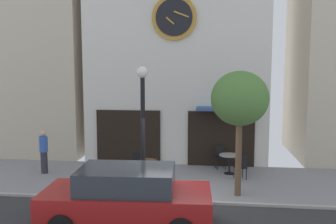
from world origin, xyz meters
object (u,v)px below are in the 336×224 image
object	(u,v)px
street_tree	(240,100)
cafe_chair_facing_street	(138,161)
cafe_chair_right_end	(220,156)
cafe_chair_facing_wall	(141,172)
street_lamp	(143,131)
cafe_table_near_curb	(230,160)
cafe_table_center	(149,167)
parked_car_red	(127,198)
pedestrian_blue	(44,151)
cafe_table_center_left	(109,170)
cafe_chair_corner	(241,166)
cafe_chair_near_tree	(107,176)

from	to	relation	value
street_tree	cafe_chair_facing_street	world-z (taller)	street_tree
cafe_chair_right_end	cafe_chair_facing_wall	bearing A→B (deg)	-134.94
street_lamp	cafe_table_near_curb	bearing A→B (deg)	43.46
cafe_table_center	street_tree	bearing A→B (deg)	-22.53
cafe_table_center	parked_car_red	size ratio (longest dim) A/B	0.17
cafe_chair_right_end	pedestrian_blue	bearing A→B (deg)	-167.91
cafe_table_center_left	cafe_chair_corner	world-z (taller)	cafe_chair_corner
cafe_table_center_left	cafe_chair_near_tree	xyz separation A→B (m)	(0.15, -0.80, 0.05)
cafe_table_near_curb	cafe_chair_corner	xyz separation A→B (m)	(0.39, -0.74, -0.03)
cafe_table_near_curb	parked_car_red	distance (m)	5.88
street_tree	cafe_chair_facing_wall	xyz separation A→B (m)	(-3.23, 0.44, -2.57)
cafe_chair_near_tree	parked_car_red	bearing A→B (deg)	-63.81
cafe_chair_right_end	pedestrian_blue	size ratio (longest dim) A/B	0.54
pedestrian_blue	cafe_table_center	bearing A→B (deg)	-5.85
cafe_chair_right_end	cafe_table_center_left	bearing A→B (deg)	-147.63
street_tree	cafe_chair_corner	bearing A→B (deg)	81.89
cafe_chair_near_tree	cafe_table_near_curb	bearing A→B (deg)	31.64
cafe_chair_near_tree	cafe_table_center_left	bearing A→B (deg)	100.82
cafe_chair_right_end	parked_car_red	xyz separation A→B (m)	(-2.53, -5.88, 0.23)
parked_car_red	cafe_chair_corner	bearing A→B (deg)	53.43
street_tree	cafe_table_center	world-z (taller)	street_tree
street_tree	cafe_chair_right_end	distance (m)	4.13
cafe_chair_facing_wall	parked_car_red	distance (m)	3.15
cafe_chair_right_end	pedestrian_blue	world-z (taller)	pedestrian_blue
cafe_table_center_left	pedestrian_blue	bearing A→B (deg)	160.20
cafe_chair_corner	cafe_chair_facing_wall	distance (m)	3.69
cafe_table_near_curb	pedestrian_blue	world-z (taller)	pedestrian_blue
street_lamp	cafe_table_center	world-z (taller)	street_lamp
street_tree	cafe_chair_facing_wall	size ratio (longest dim) A/B	4.44
street_lamp	pedestrian_blue	xyz separation A→B (m)	(-4.30, 2.02, -1.24)
cafe_chair_facing_street	cafe_chair_right_end	xyz separation A→B (m)	(3.16, 1.29, 0.00)
cafe_chair_facing_street	cafe_chair_facing_wall	size ratio (longest dim) A/B	1.00
cafe_table_near_curb	cafe_chair_right_end	xyz separation A→B (m)	(-0.34, 0.75, -0.03)
cafe_chair_facing_street	cafe_chair_corner	bearing A→B (deg)	-2.90
pedestrian_blue	parked_car_red	world-z (taller)	pedestrian_blue
cafe_chair_right_end	cafe_chair_corner	size ratio (longest dim) A/B	1.00
street_tree	cafe_chair_facing_wall	bearing A→B (deg)	172.19
cafe_table_near_curb	cafe_chair_near_tree	distance (m)	4.86
cafe_chair_near_tree	parked_car_red	xyz separation A→B (m)	(1.27, -2.58, 0.23)
street_tree	cafe_chair_right_end	size ratio (longest dim) A/B	4.44
cafe_chair_facing_street	cafe_chair_facing_wall	bearing A→B (deg)	-74.02
street_tree	cafe_table_center	xyz separation A→B (m)	(-3.12, 1.30, -2.61)
cafe_table_center_left	street_tree	bearing A→B (deg)	-8.80
cafe_chair_right_end	parked_car_red	size ratio (longest dim) A/B	0.21
cafe_table_near_curb	pedestrian_blue	distance (m)	7.22
cafe_chair_facing_wall	pedestrian_blue	world-z (taller)	pedestrian_blue
cafe_table_center_left	pedestrian_blue	distance (m)	3.09
cafe_table_near_curb	parked_car_red	world-z (taller)	parked_car_red
pedestrian_blue	parked_car_red	distance (m)	6.17
cafe_chair_near_tree	cafe_chair_facing_wall	distance (m)	1.19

